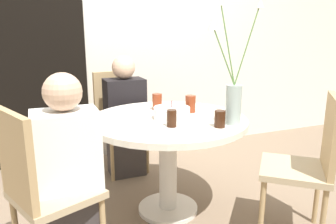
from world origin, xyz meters
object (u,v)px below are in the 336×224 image
Objects in this scene: chair_right_flank at (309,159)px; birthday_cake at (172,113)px; chair_left_flank at (40,184)px; person_woman at (69,177)px; person_guest at (125,120)px; side_plate at (114,114)px; chair_near_front at (118,115)px; drink_glass_3 at (172,118)px; flower_vase at (233,92)px; drink_glass_1 at (190,104)px; drink_glass_0 at (220,119)px; drink_glass_2 at (157,102)px.

chair_right_flank is 0.91m from birthday_cake.
person_woman is at bearing -90.00° from chair_left_flank.
side_plate is at bearing -112.46° from person_guest.
person_woman is (-0.59, -1.03, 0.00)m from person_guest.
drink_glass_3 is (0.07, -1.11, 0.24)m from chair_near_front.
flower_vase is at bearing -11.15° from drink_glass_3.
person_guest is at bearing 92.87° from drink_glass_3.
person_guest is (-0.32, 0.66, -0.26)m from drink_glass_1.
flower_vase is 7.35× the size of drink_glass_0.
side_plate is at bearing 122.03° from drink_glass_3.
chair_left_flank and chair_right_flank have the same top height.
chair_right_flank is 8.75× the size of drink_glass_0.
side_plate is 0.56m from drink_glass_1.
chair_near_front is at bearing 98.32° from person_guest.
chair_near_front is 1.31m from person_woman.
drink_glass_0 is 0.10× the size of person_guest.
chair_near_front reaches higher than birthday_cake.
chair_left_flank is 1.07m from drink_glass_2.
side_plate is at bearing -87.72° from chair_right_flank.
drink_glass_2 reaches higher than drink_glass_3.
birthday_cake is at bearing -80.87° from person_guest.
person_woman reaches higher than drink_glass_1.
side_plate is 2.00× the size of drink_glass_0.
person_woman reaches higher than drink_glass_3.
chair_right_flank is (1.53, -0.25, 0.00)m from chair_left_flank.
flower_vase is (0.46, -1.19, 0.39)m from chair_near_front.
flower_vase is at bearing -37.54° from side_plate.
chair_near_front reaches higher than drink_glass_0.
birthday_cake is 0.20m from drink_glass_3.
chair_left_flank is at bearing -145.34° from drink_glass_2.
person_guest is at bearing 99.13° from birthday_cake.
chair_near_front is 0.85× the size of person_woman.
side_plate is 1.96× the size of drink_glass_3.
drink_glass_3 is 0.69m from person_woman.
person_woman is (0.15, 0.06, -0.01)m from chair_left_flank.
birthday_cake is 0.23m from drink_glass_1.
chair_left_flank is at bearing -132.70° from side_plate.
drink_glass_1 is at bearing -75.49° from chair_near_front.
drink_glass_2 is (0.15, -0.65, 0.24)m from chair_near_front.
flower_vase is at bearing -59.76° from drink_glass_2.
chair_left_flank is 1.23m from flower_vase.
side_plate is (-0.20, -0.69, 0.19)m from chair_near_front.
drink_glass_3 is (-0.27, -0.30, -0.01)m from drink_glass_1.
chair_right_flank is 0.62m from flower_vase.
birthday_cake is 2.35× the size of drink_glass_0.
birthday_cake is (0.15, -0.93, 0.22)m from chair_near_front.
chair_left_flank reaches higher than drink_glass_0.
flower_vase is 0.85m from side_plate.
birthday_cake is 1.17× the size of side_plate.
drink_glass_3 is (-0.08, -0.18, 0.01)m from birthday_cake.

